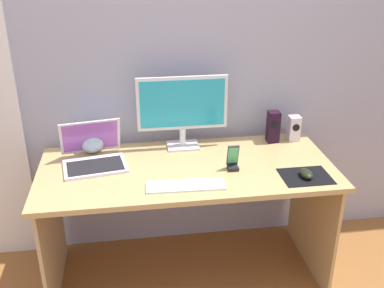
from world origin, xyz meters
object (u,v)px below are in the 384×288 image
at_px(fishbowl, 92,141).
at_px(laptop, 94,156).
at_px(speaker_right, 294,128).
at_px(monitor, 182,108).
at_px(speaker_near_monitor, 273,127).
at_px(phone_in_dock, 233,161).
at_px(mouse, 306,174).
at_px(keyboard_external, 186,186).

bearing_deg(fishbowl, laptop, -84.81).
bearing_deg(speaker_right, monitor, -179.99).
relative_size(speaker_near_monitor, phone_in_dock, 1.36).
xyz_separation_m(monitor, phone_in_dock, (0.22, -0.31, -0.19)).
height_order(speaker_near_monitor, laptop, laptop).
bearing_deg(speaker_right, fishbowl, 179.82).
xyz_separation_m(monitor, laptop, (-0.50, -0.15, -0.19)).
height_order(mouse, phone_in_dock, phone_in_dock).
bearing_deg(monitor, keyboard_external, -95.50).
xyz_separation_m(monitor, speaker_near_monitor, (0.54, 0.00, -0.14)).
height_order(speaker_right, speaker_near_monitor, speaker_near_monitor).
relative_size(monitor, phone_in_dock, 3.69).
bearing_deg(monitor, fishbowl, 179.57).
relative_size(mouse, phone_in_dock, 0.72).
relative_size(fishbowl, mouse, 1.41).
distance_m(speaker_near_monitor, keyboard_external, 0.75).
distance_m(speaker_right, keyboard_external, 0.85).
relative_size(speaker_right, laptop, 0.41).
bearing_deg(mouse, monitor, 140.28).
bearing_deg(monitor, mouse, -38.51).
height_order(speaker_right, fishbowl, speaker_right).
xyz_separation_m(fishbowl, keyboard_external, (0.47, -0.46, -0.06)).
xyz_separation_m(speaker_right, speaker_near_monitor, (-0.13, 0.00, 0.02)).
height_order(keyboard_external, mouse, mouse).
bearing_deg(speaker_near_monitor, keyboard_external, -141.74).
xyz_separation_m(laptop, keyboard_external, (0.45, -0.31, -0.04)).
height_order(keyboard_external, phone_in_dock, phone_in_dock).
xyz_separation_m(speaker_near_monitor, fishbowl, (-1.05, 0.00, -0.03)).
height_order(laptop, keyboard_external, laptop).
bearing_deg(fishbowl, phone_in_dock, -23.35).
height_order(fishbowl, phone_in_dock, same).
relative_size(speaker_right, fishbowl, 1.07).
bearing_deg(mouse, phone_in_dock, 156.74).
relative_size(speaker_right, mouse, 1.50).
relative_size(monitor, speaker_right, 3.39).
bearing_deg(fishbowl, mouse, -22.94).
xyz_separation_m(monitor, keyboard_external, (-0.04, -0.46, -0.23)).
bearing_deg(mouse, speaker_near_monitor, 93.11).
relative_size(speaker_right, phone_in_dock, 1.09).
distance_m(speaker_near_monitor, mouse, 0.46).
bearing_deg(fishbowl, keyboard_external, -44.64).
xyz_separation_m(speaker_near_monitor, mouse, (0.03, -0.45, -0.07)).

